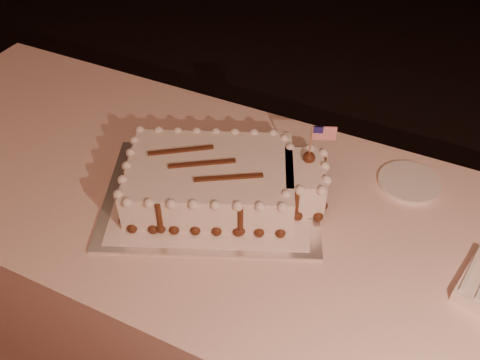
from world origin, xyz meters
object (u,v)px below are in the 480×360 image
at_px(side_plate, 409,182).
at_px(sheet_cake, 222,180).
at_px(banquet_table, 271,309).
at_px(cake_board, 212,195).

bearing_deg(side_plate, sheet_cake, -148.46).
relative_size(banquet_table, cake_board, 4.51).
bearing_deg(side_plate, cake_board, -148.86).
height_order(cake_board, sheet_cake, sheet_cake).
height_order(sheet_cake, side_plate, sheet_cake).
distance_m(sheet_cake, side_plate, 0.49).
bearing_deg(cake_board, side_plate, 7.45).
xyz_separation_m(cake_board, side_plate, (0.44, 0.26, 0.00)).
distance_m(banquet_table, cake_board, 0.42).
distance_m(cake_board, sheet_cake, 0.06).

